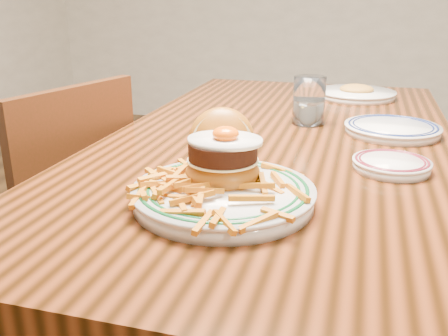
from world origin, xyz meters
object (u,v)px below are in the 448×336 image
(chair_left, at_px, (56,226))
(main_plate, at_px, (223,178))
(table, at_px, (280,169))
(side_plate, at_px, (391,164))

(chair_left, relative_size, main_plate, 2.63)
(table, height_order, chair_left, chair_left)
(side_plate, bearing_deg, chair_left, 160.11)
(main_plate, distance_m, side_plate, 0.38)
(chair_left, height_order, side_plate, chair_left)
(chair_left, relative_size, side_plate, 5.59)
(chair_left, bearing_deg, table, 25.25)
(chair_left, bearing_deg, side_plate, 9.60)
(table, bearing_deg, main_plate, -94.04)
(main_plate, height_order, side_plate, main_plate)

